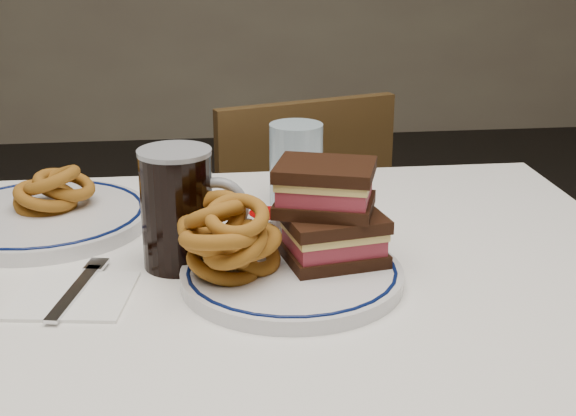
{
  "coord_description": "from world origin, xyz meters",
  "views": [
    {
      "loc": [
        0.07,
        -0.85,
        1.15
      ],
      "look_at": [
        0.17,
        0.02,
        0.83
      ],
      "focal_mm": 50.0,
      "sensor_mm": 36.0,
      "label": 1
    }
  ],
  "objects": [
    {
      "name": "dining_table",
      "position": [
        0.0,
        0.0,
        0.64
      ],
      "size": [
        1.27,
        0.87,
        0.75
      ],
      "color": "white",
      "rests_on": "floor"
    },
    {
      "name": "onion_rings_far",
      "position": [
        -0.14,
        0.24,
        0.79
      ],
      "size": [
        0.12,
        0.1,
        0.08
      ],
      "color": "brown",
      "rests_on": "far_plate"
    },
    {
      "name": "reuben_sandwich",
      "position": [
        0.22,
        0.02,
        0.83
      ],
      "size": [
        0.14,
        0.13,
        0.12
      ],
      "color": "black",
      "rests_on": "main_plate"
    },
    {
      "name": "ketchup_ramekin",
      "position": [
        0.15,
        0.09,
        0.79
      ],
      "size": [
        0.06,
        0.06,
        0.03
      ],
      "color": "silver",
      "rests_on": "main_plate"
    },
    {
      "name": "water_glass",
      "position": [
        0.21,
        0.26,
        0.81
      ],
      "size": [
        0.08,
        0.08,
        0.12
      ],
      "primitive_type": "cylinder",
      "color": "#9BB6C8",
      "rests_on": "dining_table"
    },
    {
      "name": "napkin_fork",
      "position": [
        -0.08,
        -0.01,
        0.75
      ],
      "size": [
        0.14,
        0.16,
        0.01
      ],
      "color": "white",
      "rests_on": "dining_table"
    },
    {
      "name": "chair_far",
      "position": [
        0.25,
        0.76,
        0.44
      ],
      "size": [
        0.47,
        0.47,
        0.82
      ],
      "color": "#432B15",
      "rests_on": "floor"
    },
    {
      "name": "main_plate",
      "position": [
        0.17,
        -0.01,
        0.76
      ],
      "size": [
        0.26,
        0.26,
        0.02
      ],
      "color": "silver",
      "rests_on": "dining_table"
    },
    {
      "name": "onion_rings_main",
      "position": [
        0.1,
        -0.01,
        0.81
      ],
      "size": [
        0.13,
        0.13,
        0.12
      ],
      "color": "brown",
      "rests_on": "main_plate"
    },
    {
      "name": "far_plate",
      "position": [
        -0.15,
        0.22,
        0.76
      ],
      "size": [
        0.29,
        0.29,
        0.02
      ],
      "color": "silver",
      "rests_on": "dining_table"
    },
    {
      "name": "beer_mug",
      "position": [
        0.04,
        0.06,
        0.82
      ],
      "size": [
        0.13,
        0.09,
        0.15
      ],
      "color": "black",
      "rests_on": "dining_table"
    }
  ]
}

